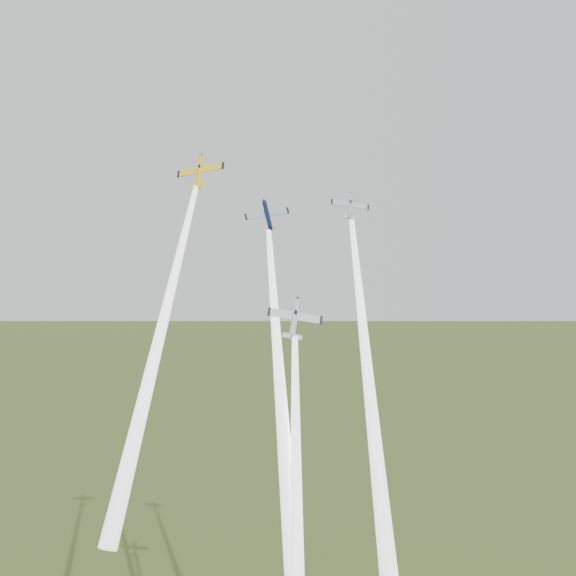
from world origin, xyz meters
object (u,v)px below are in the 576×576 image
(plane_silver_right, at_px, (350,206))
(plane_silver_low, at_px, (295,319))
(plane_navy, at_px, (268,216))
(plane_yellow, at_px, (200,172))

(plane_silver_right, bearing_deg, plane_silver_low, -127.86)
(plane_navy, distance_m, plane_silver_low, 20.91)
(plane_yellow, bearing_deg, plane_silver_low, -26.64)
(plane_silver_low, bearing_deg, plane_navy, 110.51)
(plane_silver_low, bearing_deg, plane_yellow, 139.87)
(plane_navy, relative_size, plane_silver_right, 1.13)
(plane_yellow, distance_m, plane_navy, 14.05)
(plane_yellow, height_order, plane_silver_low, plane_yellow)
(plane_navy, xyz_separation_m, plane_silver_right, (14.35, 2.60, 1.80))
(plane_yellow, height_order, plane_silver_right, plane_yellow)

